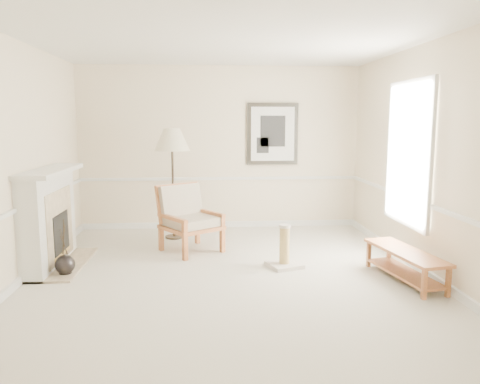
{
  "coord_description": "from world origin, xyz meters",
  "views": [
    {
      "loc": [
        -0.26,
        -5.67,
        1.93
      ],
      "look_at": [
        0.21,
        0.7,
        0.96
      ],
      "focal_mm": 35.0,
      "sensor_mm": 36.0,
      "label": 1
    }
  ],
  "objects_px": {
    "bench": "(405,260)",
    "floor_vase": "(65,265)",
    "armchair": "(187,215)",
    "scratching_post": "(284,254)",
    "floor_lamp": "(172,143)"
  },
  "relations": [
    {
      "from": "bench",
      "to": "floor_lamp",
      "type": "bearing_deg",
      "value": 141.6
    },
    {
      "from": "floor_lamp",
      "to": "floor_vase",
      "type": "bearing_deg",
      "value": -123.99
    },
    {
      "from": "armchair",
      "to": "bench",
      "type": "distance_m",
      "value": 3.14
    },
    {
      "from": "bench",
      "to": "scratching_post",
      "type": "distance_m",
      "value": 1.52
    },
    {
      "from": "floor_vase",
      "to": "scratching_post",
      "type": "relative_size",
      "value": 1.26
    },
    {
      "from": "floor_vase",
      "to": "floor_lamp",
      "type": "relative_size",
      "value": 0.4
    },
    {
      "from": "floor_lamp",
      "to": "scratching_post",
      "type": "distance_m",
      "value": 2.7
    },
    {
      "from": "floor_lamp",
      "to": "scratching_post",
      "type": "height_order",
      "value": "floor_lamp"
    },
    {
      "from": "armchair",
      "to": "floor_lamp",
      "type": "height_order",
      "value": "floor_lamp"
    },
    {
      "from": "floor_vase",
      "to": "scratching_post",
      "type": "height_order",
      "value": "floor_vase"
    },
    {
      "from": "armchair",
      "to": "bench",
      "type": "relative_size",
      "value": 0.79
    },
    {
      "from": "armchair",
      "to": "floor_vase",
      "type": "bearing_deg",
      "value": -179.08
    },
    {
      "from": "floor_vase",
      "to": "floor_lamp",
      "type": "distance_m",
      "value": 2.65
    },
    {
      "from": "bench",
      "to": "floor_vase",
      "type": "bearing_deg",
      "value": 173.29
    },
    {
      "from": "floor_vase",
      "to": "armchair",
      "type": "bearing_deg",
      "value": 36.1
    }
  ]
}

